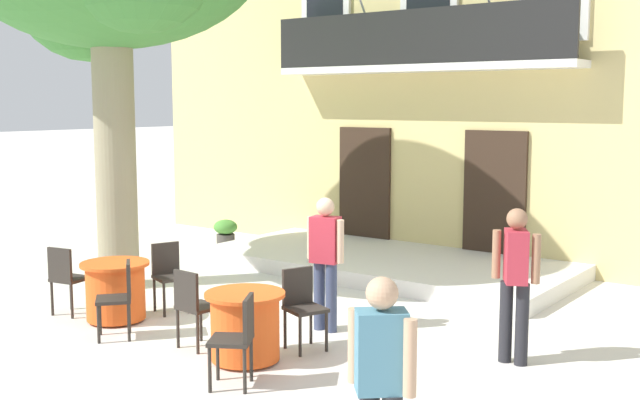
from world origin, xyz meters
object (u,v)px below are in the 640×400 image
(cafe_chair_near_tree_2, at_px, (66,276))
(pedestrian_mid_plaza, at_px, (381,380))
(cafe_table_middle, at_px, (245,326))
(cafe_chair_middle_1, at_px, (194,303))
(cafe_chair_near_tree_0, at_px, (120,294))
(pedestrian_near_entrance, at_px, (325,256))
(cafe_table_near_tree, at_px, (116,291))
(cafe_chair_middle_0, at_px, (302,303))
(cafe_chair_middle_2, at_px, (238,335))
(pedestrian_by_tree, at_px, (515,277))
(ground_planter_left, at_px, (226,233))
(cafe_chair_near_tree_1, at_px, (169,272))

(cafe_chair_near_tree_2, xyz_separation_m, pedestrian_mid_plaza, (5.89, -1.68, 0.39))
(cafe_table_middle, distance_m, cafe_chair_middle_1, 0.77)
(cafe_table_middle, relative_size, cafe_chair_middle_1, 0.95)
(cafe_chair_near_tree_0, relative_size, cafe_chair_near_tree_2, 1.00)
(cafe_chair_near_tree_2, bearing_deg, pedestrian_near_entrance, 25.41)
(cafe_table_near_tree, relative_size, cafe_chair_middle_0, 0.95)
(cafe_chair_near_tree_2, xyz_separation_m, cafe_chair_middle_1, (2.34, 0.01, 0.00))
(cafe_table_near_tree, relative_size, pedestrian_mid_plaza, 0.53)
(cafe_chair_middle_2, distance_m, pedestrian_by_tree, 2.97)
(cafe_chair_middle_0, xyz_separation_m, pedestrian_by_tree, (2.12, 0.95, 0.42))
(cafe_table_near_tree, bearing_deg, ground_planter_left, 116.95)
(cafe_chair_near_tree_0, height_order, pedestrian_mid_plaza, pedestrian_mid_plaza)
(cafe_chair_middle_1, xyz_separation_m, ground_planter_left, (-3.80, 4.49, -0.20))
(cafe_chair_near_tree_0, relative_size, pedestrian_by_tree, 0.54)
(cafe_chair_middle_1, distance_m, pedestrian_by_tree, 3.54)
(pedestrian_mid_plaza, bearing_deg, pedestrian_by_tree, 97.99)
(cafe_chair_middle_0, xyz_separation_m, pedestrian_near_entrance, (-0.20, 0.71, 0.39))
(cafe_chair_middle_0, xyz_separation_m, cafe_chair_middle_1, (-0.96, -0.75, 0.00))
(cafe_table_near_tree, distance_m, pedestrian_by_tree, 4.96)
(cafe_table_middle, xyz_separation_m, ground_planter_left, (-4.56, 4.47, -0.06))
(cafe_table_middle, relative_size, cafe_chair_middle_2, 0.95)
(cafe_chair_near_tree_1, relative_size, pedestrian_by_tree, 0.54)
(pedestrian_mid_plaza, bearing_deg, cafe_chair_middle_2, 154.47)
(cafe_chair_middle_1, height_order, pedestrian_by_tree, pedestrian_by_tree)
(cafe_chair_near_tree_0, bearing_deg, pedestrian_near_entrance, 43.81)
(cafe_chair_middle_2, bearing_deg, cafe_chair_middle_0, 100.60)
(cafe_chair_near_tree_2, height_order, pedestrian_near_entrance, pedestrian_near_entrance)
(cafe_table_near_tree, xyz_separation_m, cafe_chair_middle_0, (2.58, 0.55, 0.14))
(cafe_chair_middle_1, distance_m, cafe_chair_middle_2, 1.34)
(cafe_table_near_tree, xyz_separation_m, pedestrian_by_tree, (4.70, 1.50, 0.55))
(cafe_table_near_tree, xyz_separation_m, ground_planter_left, (-2.18, 4.29, -0.06))
(cafe_table_near_tree, distance_m, cafe_chair_middle_0, 2.64)
(cafe_table_near_tree, height_order, cafe_chair_near_tree_0, cafe_chair_near_tree_0)
(cafe_chair_near_tree_2, distance_m, pedestrian_near_entrance, 3.46)
(cafe_chair_near_tree_1, bearing_deg, cafe_table_middle, -22.49)
(cafe_table_middle, xyz_separation_m, pedestrian_mid_plaza, (2.80, -1.72, 0.53))
(ground_planter_left, bearing_deg, cafe_table_middle, -44.44)
(cafe_chair_near_tree_0, bearing_deg, cafe_chair_near_tree_1, 110.63)
(cafe_chair_middle_2, bearing_deg, cafe_table_middle, 127.14)
(pedestrian_mid_plaza, distance_m, pedestrian_by_tree, 3.43)
(cafe_table_near_tree, distance_m, cafe_table_middle, 2.38)
(cafe_table_near_tree, distance_m, ground_planter_left, 4.82)
(cafe_chair_near_tree_2, bearing_deg, cafe_chair_middle_1, 0.29)
(cafe_chair_near_tree_0, height_order, cafe_chair_near_tree_1, same)
(cafe_chair_near_tree_1, height_order, cafe_chair_middle_0, same)
(cafe_chair_near_tree_1, xyz_separation_m, pedestrian_near_entrance, (2.19, 0.53, 0.39))
(cafe_chair_middle_1, bearing_deg, pedestrian_by_tree, 28.91)
(cafe_chair_middle_1, height_order, pedestrian_near_entrance, pedestrian_near_entrance)
(cafe_table_near_tree, height_order, cafe_chair_middle_0, cafe_chair_middle_0)
(cafe_table_middle, height_order, pedestrian_mid_plaza, pedestrian_mid_plaza)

